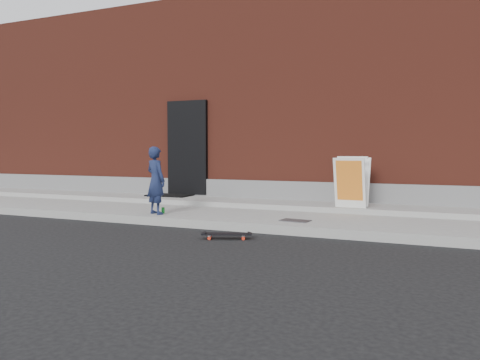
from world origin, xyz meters
The scene contains 10 objects.
ground centered at (0.00, 0.00, 0.00)m, with size 80.00×80.00×0.00m, color black.
sidewalk centered at (0.00, 1.50, 0.07)m, with size 20.00×3.00×0.15m, color gray.
apron centered at (0.00, 2.40, 0.20)m, with size 20.00×1.20×0.10m, color gray.
building centered at (0.00, 6.99, 2.50)m, with size 20.00×8.10×5.00m.
child centered at (-1.80, 0.36, 0.77)m, with size 0.46×0.30×1.25m, color #182143.
skateboard centered at (0.10, -0.64, 0.07)m, with size 0.75×0.44×0.08m.
pizza_sign centered at (1.49, 2.05, 0.73)m, with size 0.61×0.71×0.97m.
soda_can centered at (-1.73, 0.49, 0.21)m, with size 0.06×0.06×0.11m, color #1B8B2D.
doormat centered at (-2.90, 2.70, 0.26)m, with size 1.02×0.82×0.03m, color black.
utility_plate centered at (0.82, 0.54, 0.16)m, with size 0.47×0.30×0.01m, color #4A4A4E.
Camera 1 is at (3.02, -6.93, 1.31)m, focal length 35.00 mm.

